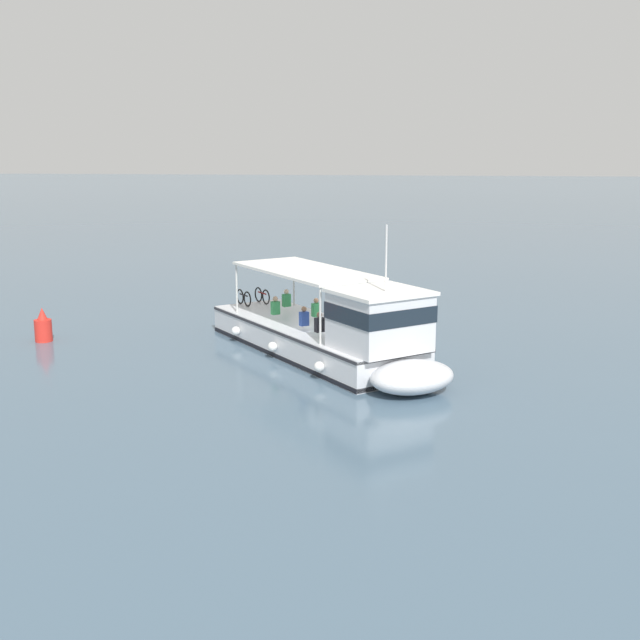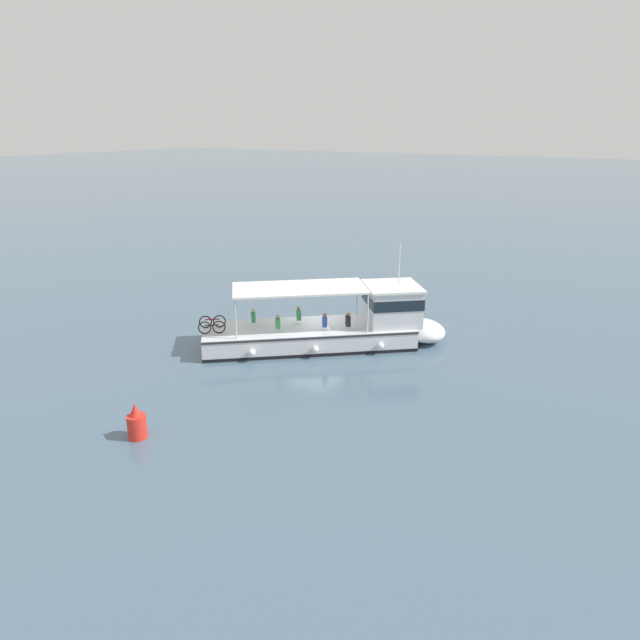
{
  "view_description": "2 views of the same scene",
  "coord_description": "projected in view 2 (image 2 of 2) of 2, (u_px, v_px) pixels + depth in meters",
  "views": [
    {
      "loc": [
        -30.04,
        -3.26,
        7.78
      ],
      "look_at": [
        -0.69,
        0.85,
        1.4
      ],
      "focal_mm": 45.19,
      "sensor_mm": 36.0,
      "label": 1
    },
    {
      "loc": [
        -15.48,
        24.78,
        10.97
      ],
      "look_at": [
        -0.69,
        0.85,
        1.4
      ],
      "focal_mm": 32.28,
      "sensor_mm": 36.0,
      "label": 2
    }
  ],
  "objects": [
    {
      "name": "ground_plane",
      "position": [
        317.0,
        338.0,
        31.19
      ],
      "size": [
        400.0,
        400.0,
        0.0
      ],
      "primitive_type": "plane",
      "color": "slate"
    },
    {
      "name": "ferry_main",
      "position": [
        339.0,
        326.0,
        29.97
      ],
      "size": [
        11.73,
        10.53,
        5.32
      ],
      "color": "silver",
      "rests_on": "ground"
    },
    {
      "name": "channel_buoy",
      "position": [
        137.0,
        424.0,
        21.08
      ],
      "size": [
        0.7,
        0.7,
        1.4
      ],
      "color": "red",
      "rests_on": "ground"
    }
  ]
}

